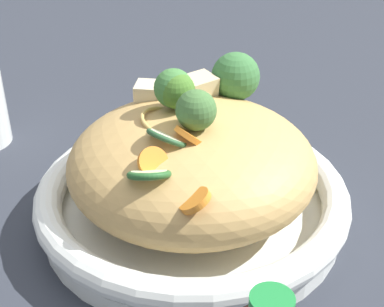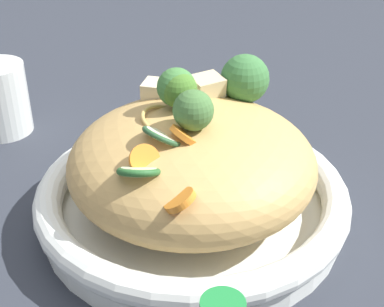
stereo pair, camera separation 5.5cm
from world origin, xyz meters
name	(u,v)px [view 1 (the left image)]	position (x,y,z in m)	size (l,w,h in m)	color
ground_plane	(192,218)	(0.00, 0.00, 0.00)	(3.00, 3.00, 0.00)	#2C3039
serving_bowl	(192,199)	(0.00, 0.00, 0.02)	(0.32, 0.32, 0.05)	white
noodle_heap	(192,162)	(0.00, 0.00, 0.07)	(0.24, 0.24, 0.10)	tan
broccoli_florets	(209,87)	(0.00, -0.05, 0.13)	(0.10, 0.17, 0.07)	#9BC06F
carrot_coins	(172,147)	(0.01, 0.04, 0.11)	(0.12, 0.19, 0.04)	orange
zucchini_slices	(158,157)	(0.01, 0.07, 0.11)	(0.05, 0.09, 0.03)	beige
chicken_chunks	(178,92)	(0.03, -0.06, 0.11)	(0.09, 0.05, 0.03)	beige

